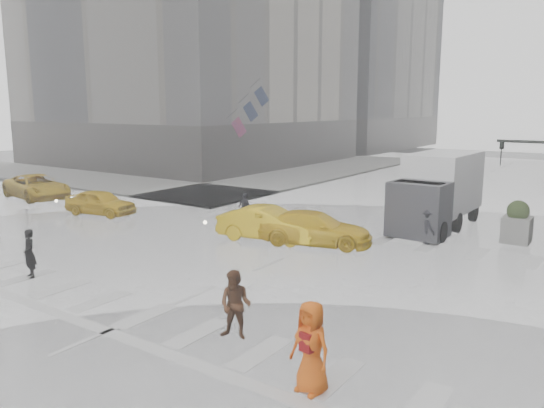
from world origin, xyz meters
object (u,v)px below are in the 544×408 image
Objects in this scene: pedestrian_brown at (236,305)px; taxi_mid at (269,224)px; taxi_front at (100,202)px; pedestrian_orange at (311,347)px; box_truck at (437,189)px.

pedestrian_brown is 10.05m from taxi_mid.
taxi_mid reaches higher than taxi_front.
pedestrian_orange is 0.29× the size of box_truck.
box_truck is at bearing 72.81° from pedestrian_brown.
pedestrian_brown reaches higher than taxi_front.
pedestrian_orange is (2.86, -1.13, 0.09)m from pedestrian_brown.
taxi_mid is at bearing 103.69° from pedestrian_brown.
pedestrian_orange reaches higher than pedestrian_brown.
taxi_mid is 0.67× the size of box_truck.
pedestrian_brown is 0.91× the size of pedestrian_orange.
pedestrian_brown is 15.30m from box_truck.
pedestrian_orange is 0.48× the size of taxi_front.
taxi_front is at bearing 82.45° from taxi_mid.
pedestrian_orange is 0.43× the size of taxi_mid.
pedestrian_orange is at bearing -151.79° from taxi_mid.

